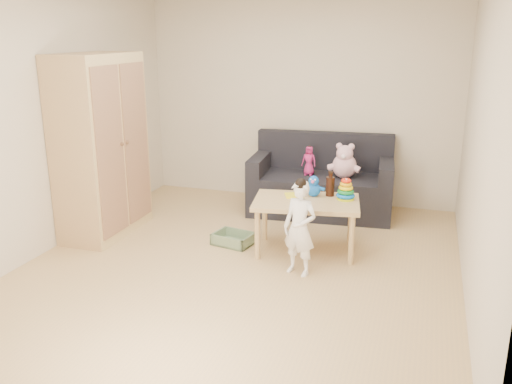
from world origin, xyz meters
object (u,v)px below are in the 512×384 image
(wardrobe, at_px, (101,146))
(toddler, at_px, (300,229))
(sofa, at_px, (321,194))
(play_table, at_px, (306,226))

(wardrobe, relative_size, toddler, 2.25)
(sofa, height_order, play_table, play_table)
(play_table, bearing_deg, wardrobe, -177.01)
(wardrobe, height_order, toddler, wardrobe)
(wardrobe, bearing_deg, play_table, 2.99)
(wardrobe, xyz_separation_m, sofa, (2.13, 1.38, -0.73))
(sofa, bearing_deg, play_table, -90.18)
(sofa, relative_size, toddler, 1.96)
(play_table, bearing_deg, toddler, -83.58)
(wardrobe, height_order, sofa, wardrobe)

